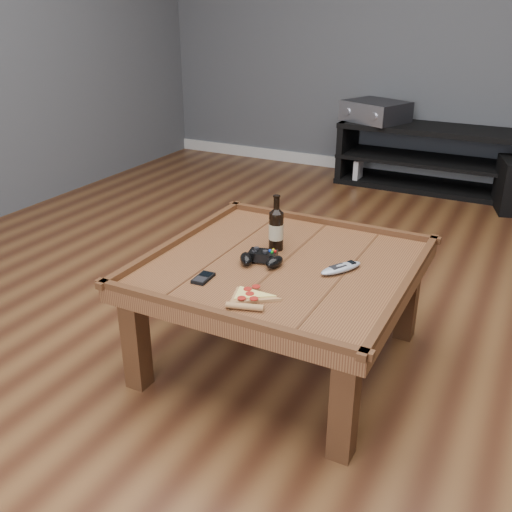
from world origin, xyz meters
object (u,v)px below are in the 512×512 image
at_px(pizza_slice, 249,297).
at_px(game_console, 358,173).
at_px(coffee_table, 282,276).
at_px(av_receiver, 375,111).
at_px(game_controller, 261,258).
at_px(remote_control, 341,268).
at_px(beer_bottle, 276,228).
at_px(smartphone, 203,278).
at_px(media_console, 427,158).

height_order(pizza_slice, game_console, pizza_slice).
relative_size(coffee_table, av_receiver, 1.81).
height_order(game_controller, remote_control, game_controller).
bearing_deg(beer_bottle, smartphone, -107.06).
distance_m(media_console, pizza_slice, 3.09).
bearing_deg(media_console, remote_control, -85.15).
bearing_deg(game_console, game_controller, -79.61).
distance_m(beer_bottle, game_controller, 0.17).
height_order(coffee_table, pizza_slice, coffee_table).
xyz_separation_m(media_console, beer_bottle, (-0.08, -2.64, 0.30)).
bearing_deg(smartphone, av_receiver, 91.30).
xyz_separation_m(beer_bottle, pizza_slice, (0.11, -0.44, -0.09)).
distance_m(beer_bottle, pizza_slice, 0.46).
bearing_deg(pizza_slice, coffee_table, 77.78).
bearing_deg(game_console, media_console, 14.49).
xyz_separation_m(smartphone, remote_control, (0.43, 0.30, 0.01)).
bearing_deg(smartphone, game_controller, 56.32).
bearing_deg(game_controller, remote_control, 2.67).
bearing_deg(smartphone, beer_bottle, 69.43).
bearing_deg(media_console, smartphone, -93.76).
distance_m(coffee_table, remote_control, 0.24).
relative_size(pizza_slice, game_console, 1.30).
height_order(remote_control, av_receiver, av_receiver).
distance_m(coffee_table, pizza_slice, 0.34).
relative_size(beer_bottle, game_controller, 1.24).
bearing_deg(media_console, game_controller, -91.42).
relative_size(beer_bottle, game_console, 1.17).
height_order(smartphone, remote_control, remote_control).
height_order(media_console, smartphone, media_console).
xyz_separation_m(beer_bottle, av_receiver, (-0.37, 2.64, 0.04)).
xyz_separation_m(coffee_table, game_controller, (-0.07, -0.05, 0.08)).
relative_size(coffee_table, remote_control, 5.34).
height_order(beer_bottle, game_controller, beer_bottle).
relative_size(av_receiver, game_console, 2.85).
bearing_deg(remote_control, game_console, 136.42).
distance_m(beer_bottle, av_receiver, 2.66).
bearing_deg(av_receiver, game_console, -96.60).
relative_size(smartphone, av_receiver, 0.18).
bearing_deg(remote_control, pizza_slice, -89.35).
bearing_deg(smartphone, game_console, 92.89).
xyz_separation_m(coffee_table, smartphone, (-0.20, -0.27, 0.07)).
bearing_deg(game_controller, coffee_table, 22.60).
xyz_separation_m(remote_control, av_receiver, (-0.68, 2.71, 0.12)).
relative_size(smartphone, game_console, 0.51).
distance_m(pizza_slice, av_receiver, 3.11).
relative_size(coffee_table, game_controller, 5.45).
distance_m(pizza_slice, remote_control, 0.42).
height_order(pizza_slice, remote_control, remote_control).
bearing_deg(av_receiver, coffee_table, -57.24).
xyz_separation_m(coffee_table, av_receiver, (-0.45, 2.74, 0.19)).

